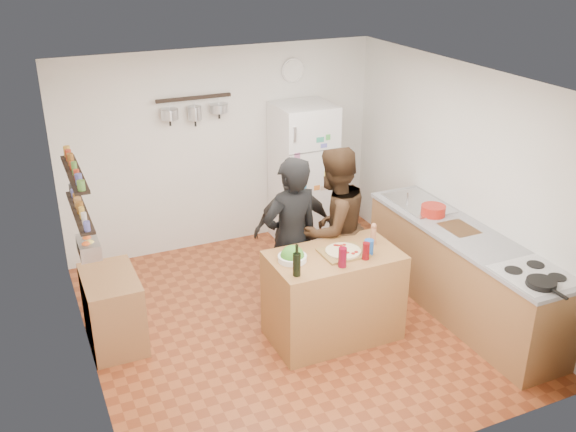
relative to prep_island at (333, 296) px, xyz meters
name	(u,v)px	position (x,y,z in m)	size (l,w,h in m)	color
room_shell	(276,197)	(-0.26, 0.80, 0.79)	(4.20, 4.20, 4.20)	brown
prep_island	(333,296)	(0.00, 0.00, 0.00)	(1.25, 0.72, 0.91)	#996438
pizza_board	(343,253)	(0.08, -0.02, 0.47)	(0.42, 0.34, 0.02)	brown
pizza	(343,251)	(0.08, -0.02, 0.48)	(0.34, 0.34, 0.02)	#CAB685
salad_bowl	(292,258)	(-0.42, 0.05, 0.48)	(0.27, 0.27, 0.05)	white
wine_bottle	(297,265)	(-0.50, -0.22, 0.56)	(0.07, 0.07, 0.22)	black
wine_glass_near	(342,257)	(-0.05, -0.24, 0.55)	(0.08, 0.08, 0.19)	#5D0818
wine_glass_far	(366,251)	(0.22, -0.20, 0.54)	(0.07, 0.07, 0.17)	#5C070C
pepper_mill	(373,236)	(0.45, 0.05, 0.54)	(0.05, 0.05, 0.17)	#A76846
salt_canister	(369,247)	(0.30, -0.12, 0.53)	(0.09, 0.09, 0.15)	#1A4490
person_left	(291,240)	(-0.22, 0.51, 0.42)	(0.64, 0.42, 1.76)	black
person_center	(333,229)	(0.28, 0.57, 0.43)	(0.86, 0.67, 1.77)	black
person_back	(293,229)	(0.02, 1.00, 0.30)	(0.88, 0.37, 1.50)	#292624
counter_run	(462,273)	(1.44, -0.14, -0.01)	(0.63, 2.63, 0.90)	#9E7042
stove_top	(535,275)	(1.44, -1.09, 0.46)	(0.60, 0.62, 0.02)	white
skillet	(541,283)	(1.34, -1.26, 0.49)	(0.26, 0.26, 0.05)	black
sink	(418,204)	(1.44, 0.71, 0.46)	(0.50, 0.80, 0.03)	silver
cutting_board	(459,229)	(1.44, -0.02, 0.46)	(0.30, 0.40, 0.02)	#905E34
red_bowl	(433,210)	(1.39, 0.37, 0.52)	(0.26, 0.26, 0.11)	#AF1F14
fridge	(303,174)	(0.69, 2.16, 0.45)	(0.70, 0.68, 1.80)	white
wall_clock	(293,70)	(0.69, 2.49, 1.69)	(0.30, 0.30, 0.03)	silver
spice_shelf_lower	(80,212)	(-2.19, 0.61, 1.04)	(0.12, 1.00, 0.03)	black
spice_shelf_upper	(74,174)	(-2.19, 0.61, 1.40)	(0.12, 1.00, 0.03)	black
produce_basket	(89,247)	(-2.16, 0.61, 0.69)	(0.18, 0.35, 0.14)	silver
side_table	(113,310)	(-2.00, 0.78, -0.09)	(0.50, 0.80, 0.73)	#9B7141
pot_rack	(194,98)	(-0.61, 2.41, 1.49)	(0.90, 0.04, 0.04)	black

